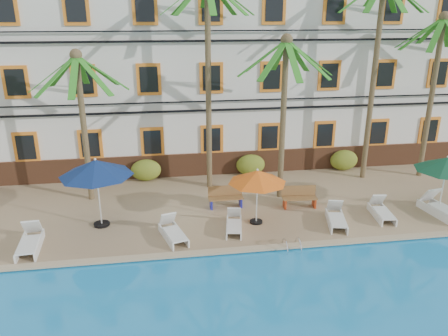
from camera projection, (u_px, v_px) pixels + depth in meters
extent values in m
plane|color=#384C23|center=(274.00, 241.00, 16.68)|extent=(100.00, 100.00, 0.00)
cube|color=tan|center=(248.00, 189.00, 21.29)|extent=(30.00, 12.00, 0.25)
cube|color=tan|center=(281.00, 247.00, 15.75)|extent=(30.00, 0.35, 0.06)
cube|color=silver|center=(231.00, 70.00, 24.22)|extent=(25.00, 6.00, 10.00)
cube|color=brown|center=(241.00, 162.00, 22.85)|extent=(25.00, 0.12, 1.20)
cube|color=orange|center=(26.00, 147.00, 20.94)|extent=(1.15, 0.10, 1.50)
cube|color=black|center=(26.00, 148.00, 20.90)|extent=(0.85, 0.04, 1.20)
cube|color=orange|center=(91.00, 145.00, 21.37)|extent=(1.15, 0.10, 1.50)
cube|color=black|center=(90.00, 145.00, 21.32)|extent=(0.85, 0.04, 1.20)
cube|color=orange|center=(152.00, 142.00, 21.79)|extent=(1.15, 0.10, 1.50)
cube|color=black|center=(152.00, 142.00, 21.74)|extent=(0.85, 0.04, 1.20)
cube|color=orange|center=(212.00, 139.00, 22.21)|extent=(1.15, 0.10, 1.50)
cube|color=black|center=(212.00, 140.00, 22.17)|extent=(0.85, 0.04, 1.20)
cube|color=orange|center=(269.00, 137.00, 22.64)|extent=(1.15, 0.10, 1.50)
cube|color=black|center=(270.00, 137.00, 22.59)|extent=(0.85, 0.04, 1.20)
cube|color=orange|center=(324.00, 135.00, 23.06)|extent=(1.15, 0.10, 1.50)
cube|color=black|center=(325.00, 135.00, 23.02)|extent=(0.85, 0.04, 1.20)
cube|color=orange|center=(378.00, 133.00, 23.49)|extent=(1.15, 0.10, 1.50)
cube|color=black|center=(378.00, 133.00, 23.44)|extent=(0.85, 0.04, 1.20)
cube|color=orange|center=(429.00, 130.00, 23.91)|extent=(1.15, 0.10, 1.50)
cube|color=black|center=(429.00, 131.00, 23.86)|extent=(0.85, 0.04, 1.20)
cube|color=orange|center=(16.00, 82.00, 19.90)|extent=(1.15, 0.10, 1.50)
cube|color=black|center=(16.00, 82.00, 19.85)|extent=(0.85, 0.04, 1.20)
cube|color=orange|center=(84.00, 81.00, 20.32)|extent=(1.15, 0.10, 1.50)
cube|color=black|center=(84.00, 81.00, 20.28)|extent=(0.85, 0.04, 1.20)
cube|color=orange|center=(149.00, 79.00, 20.75)|extent=(1.15, 0.10, 1.50)
cube|color=black|center=(149.00, 80.00, 20.70)|extent=(0.85, 0.04, 1.20)
cube|color=orange|center=(211.00, 78.00, 21.17)|extent=(1.15, 0.10, 1.50)
cube|color=black|center=(212.00, 78.00, 21.13)|extent=(0.85, 0.04, 1.20)
cube|color=orange|center=(271.00, 77.00, 21.60)|extent=(1.15, 0.10, 1.50)
cube|color=black|center=(272.00, 77.00, 21.55)|extent=(0.85, 0.04, 1.20)
cube|color=orange|center=(329.00, 76.00, 22.02)|extent=(1.15, 0.10, 1.50)
cube|color=black|center=(330.00, 76.00, 21.97)|extent=(0.85, 0.04, 1.20)
cube|color=orange|center=(385.00, 74.00, 22.44)|extent=(1.15, 0.10, 1.50)
cube|color=black|center=(385.00, 74.00, 22.40)|extent=(0.85, 0.04, 1.20)
cube|color=orange|center=(438.00, 73.00, 22.87)|extent=(1.15, 0.10, 1.50)
cube|color=black|center=(439.00, 73.00, 22.82)|extent=(0.85, 0.04, 1.20)
cube|color=orange|center=(4.00, 8.00, 18.82)|extent=(1.15, 0.10, 1.50)
cube|color=black|center=(4.00, 8.00, 18.78)|extent=(0.85, 0.04, 1.20)
cube|color=orange|center=(76.00, 8.00, 19.25)|extent=(1.15, 0.10, 1.50)
cube|color=black|center=(76.00, 8.00, 19.20)|extent=(0.85, 0.04, 1.20)
cube|color=orange|center=(145.00, 8.00, 19.67)|extent=(1.15, 0.10, 1.50)
cube|color=black|center=(145.00, 8.00, 19.62)|extent=(0.85, 0.04, 1.20)
cube|color=orange|center=(211.00, 8.00, 20.10)|extent=(1.15, 0.10, 1.50)
cube|color=black|center=(211.00, 8.00, 20.05)|extent=(0.85, 0.04, 1.20)
cube|color=orange|center=(274.00, 8.00, 20.52)|extent=(1.15, 0.10, 1.50)
cube|color=black|center=(274.00, 8.00, 20.47)|extent=(0.85, 0.04, 1.20)
cube|color=orange|center=(335.00, 8.00, 20.94)|extent=(1.15, 0.10, 1.50)
cube|color=black|center=(335.00, 8.00, 20.90)|extent=(0.85, 0.04, 1.20)
cube|color=orange|center=(393.00, 8.00, 21.37)|extent=(1.15, 0.10, 1.50)
cube|color=black|center=(393.00, 8.00, 21.32)|extent=(0.85, 0.04, 1.20)
cube|color=black|center=(242.00, 109.00, 21.77)|extent=(25.00, 0.08, 0.10)
cube|color=black|center=(242.00, 100.00, 21.61)|extent=(25.00, 0.08, 0.06)
cube|color=black|center=(243.00, 40.00, 20.66)|extent=(25.00, 0.08, 0.10)
cube|color=black|center=(243.00, 31.00, 20.50)|extent=(25.00, 0.08, 0.06)
cylinder|color=brown|center=(84.00, 131.00, 18.82)|extent=(0.26, 0.26, 6.38)
sphere|color=brown|center=(76.00, 55.00, 17.75)|extent=(0.50, 0.50, 0.50)
cube|color=#24761C|center=(82.00, 70.00, 18.94)|extent=(0.28, 2.04, 1.49)
cube|color=#24761C|center=(63.00, 71.00, 18.56)|extent=(1.64, 1.64, 1.49)
cube|color=#24761C|center=(52.00, 74.00, 17.86)|extent=(2.04, 0.28, 1.49)
cube|color=#24761C|center=(56.00, 76.00, 17.23)|extent=(1.64, 1.64, 1.49)
cube|color=#24761C|center=(74.00, 76.00, 17.06)|extent=(0.28, 2.04, 1.49)
cube|color=#24761C|center=(93.00, 75.00, 17.43)|extent=(1.64, 1.64, 1.49)
cube|color=#24761C|center=(103.00, 73.00, 18.14)|extent=(2.04, 0.28, 1.49)
cube|color=#24761C|center=(98.00, 71.00, 18.77)|extent=(1.64, 1.64, 1.49)
cylinder|color=brown|center=(208.00, 90.00, 19.71)|extent=(0.26, 0.26, 9.36)
cylinder|color=brown|center=(283.00, 123.00, 18.97)|extent=(0.26, 0.26, 6.96)
sphere|color=brown|center=(287.00, 39.00, 17.80)|extent=(0.50, 0.50, 0.50)
cube|color=#24761C|center=(279.00, 56.00, 18.99)|extent=(0.28, 2.04, 1.49)
cube|color=#24761C|center=(265.00, 57.00, 18.62)|extent=(1.64, 1.64, 1.49)
cube|color=#24761C|center=(262.00, 58.00, 17.91)|extent=(2.04, 0.28, 1.49)
cube|color=#24761C|center=(273.00, 60.00, 17.28)|extent=(1.64, 1.64, 1.49)
cube|color=#24761C|center=(293.00, 60.00, 17.11)|extent=(0.28, 2.04, 1.49)
cube|color=#24761C|center=(308.00, 59.00, 17.48)|extent=(1.64, 1.64, 1.49)
cube|color=#24761C|center=(309.00, 58.00, 18.19)|extent=(2.04, 0.28, 1.49)
cube|color=#24761C|center=(297.00, 56.00, 18.82)|extent=(1.64, 1.64, 1.49)
cylinder|color=brown|center=(373.00, 85.00, 20.88)|extent=(0.26, 0.26, 9.46)
cylinder|color=brown|center=(431.00, 101.00, 21.42)|extent=(0.26, 0.26, 7.82)
sphere|color=brown|center=(444.00, 17.00, 20.10)|extent=(0.50, 0.50, 0.50)
cube|color=#24761C|center=(429.00, 32.00, 21.29)|extent=(0.28, 2.04, 1.49)
cube|color=#24761C|center=(419.00, 33.00, 20.92)|extent=(1.64, 1.64, 1.49)
cube|color=#24761C|center=(422.00, 33.00, 20.21)|extent=(2.04, 0.28, 1.49)
cube|color=#24761C|center=(437.00, 34.00, 19.58)|extent=(1.64, 1.64, 1.49)
cube|color=#24761C|center=(446.00, 33.00, 21.12)|extent=(1.64, 1.64, 1.49)
ellipsoid|color=#1C5F1B|center=(146.00, 170.00, 21.86)|extent=(1.50, 0.90, 1.10)
ellipsoid|color=#1C5F1B|center=(251.00, 165.00, 22.62)|extent=(1.50, 0.90, 1.10)
ellipsoid|color=#1C5F1B|center=(344.00, 160.00, 23.34)|extent=(1.50, 0.90, 1.10)
cylinder|color=black|center=(102.00, 224.00, 17.39)|extent=(0.63, 0.63, 0.09)
cylinder|color=silver|center=(99.00, 194.00, 16.95)|extent=(0.06, 0.06, 2.72)
cone|color=navy|center=(96.00, 168.00, 16.59)|extent=(2.83, 2.83, 0.62)
sphere|color=silver|center=(95.00, 159.00, 16.47)|extent=(0.10, 0.10, 0.10)
cylinder|color=black|center=(256.00, 222.00, 17.61)|extent=(0.52, 0.52, 0.07)
cylinder|color=silver|center=(257.00, 197.00, 17.25)|extent=(0.06, 0.06, 2.22)
cone|color=orange|center=(257.00, 177.00, 16.96)|extent=(2.31, 2.31, 0.51)
sphere|color=silver|center=(258.00, 170.00, 16.87)|extent=(0.10, 0.10, 0.10)
cylinder|color=black|center=(438.00, 211.00, 18.50)|extent=(0.57, 0.57, 0.08)
cylinder|color=silver|center=(443.00, 186.00, 18.11)|extent=(0.06, 0.06, 2.44)
cone|color=#11462C|center=(447.00, 164.00, 17.78)|extent=(2.54, 2.54, 0.56)
sphere|color=silver|center=(448.00, 157.00, 17.68)|extent=(0.10, 0.10, 0.10)
cube|color=silver|center=(28.00, 245.00, 15.27)|extent=(0.71, 1.39, 0.06)
cube|color=silver|center=(32.00, 227.00, 16.05)|extent=(0.66, 0.54, 0.67)
cube|color=silver|center=(21.00, 246.00, 15.51)|extent=(0.19, 1.92, 0.31)
cube|color=silver|center=(39.00, 245.00, 15.64)|extent=(0.19, 1.92, 0.31)
cube|color=silver|center=(175.00, 234.00, 16.06)|extent=(0.92, 1.39, 0.06)
cube|color=silver|center=(168.00, 219.00, 16.74)|extent=(0.69, 0.61, 0.64)
cube|color=silver|center=(166.00, 237.00, 16.21)|extent=(0.56, 1.76, 0.29)
cube|color=silver|center=(181.00, 233.00, 16.44)|extent=(0.56, 1.76, 0.29)
cube|color=silver|center=(234.00, 226.00, 16.70)|extent=(0.73, 1.24, 0.05)
cube|color=silver|center=(234.00, 212.00, 17.39)|extent=(0.60, 0.52, 0.58)
cube|color=silver|center=(227.00, 227.00, 16.97)|extent=(0.35, 1.63, 0.27)
cube|color=silver|center=(241.00, 227.00, 16.96)|extent=(0.35, 1.63, 0.27)
cube|color=silver|center=(337.00, 220.00, 17.12)|extent=(0.88, 1.39, 0.06)
cube|color=silver|center=(335.00, 205.00, 17.88)|extent=(0.69, 0.60, 0.64)
cube|color=silver|center=(329.00, 221.00, 17.44)|extent=(0.50, 1.79, 0.30)
cube|color=silver|center=(344.00, 221.00, 17.39)|extent=(0.50, 1.79, 0.30)
cube|color=silver|center=(384.00, 213.00, 17.74)|extent=(0.73, 1.30, 0.06)
cube|color=silver|center=(377.00, 200.00, 18.48)|extent=(0.63, 0.53, 0.62)
cube|color=silver|center=(375.00, 214.00, 18.02)|extent=(0.28, 1.76, 0.29)
cube|color=silver|center=(388.00, 214.00, 18.03)|extent=(0.28, 1.76, 0.29)
cube|color=silver|center=(446.00, 210.00, 17.91)|extent=(0.88, 1.53, 0.07)
cube|color=silver|center=(430.00, 195.00, 18.72)|extent=(0.74, 0.63, 0.72)
cube|color=silver|center=(434.00, 212.00, 18.13)|extent=(0.37, 2.05, 0.33)
cube|color=silver|center=(447.00, 210.00, 18.31)|extent=(0.37, 2.05, 0.33)
cube|color=olive|center=(226.00, 198.00, 18.87)|extent=(1.50, 0.46, 0.06)
cube|color=olive|center=(225.00, 190.00, 18.98)|extent=(1.50, 0.07, 0.45)
cube|color=navy|center=(211.00, 204.00, 18.85)|extent=(0.08, 0.45, 0.40)
cube|color=navy|center=(241.00, 202.00, 19.04)|extent=(0.08, 0.45, 0.40)
cube|color=olive|center=(300.00, 198.00, 18.87)|extent=(1.53, 0.56, 0.06)
cube|color=olive|center=(299.00, 190.00, 18.99)|extent=(1.50, 0.17, 0.45)
cube|color=#A83313|center=(285.00, 203.00, 18.90)|extent=(0.11, 0.45, 0.40)
cube|color=#A83313|center=(314.00, 202.00, 18.99)|extent=(0.11, 0.45, 0.40)
torus|color=silver|center=(285.00, 248.00, 15.68)|extent=(0.04, 0.74, 0.74)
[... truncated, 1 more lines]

